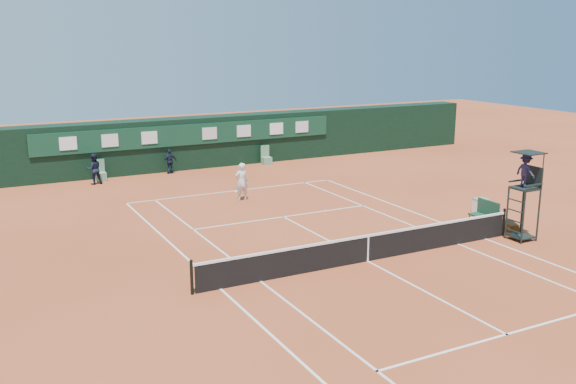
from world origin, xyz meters
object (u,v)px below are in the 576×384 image
object	(u,v)px
umpire_chair	(526,177)
player	(242,182)
cooler	(481,206)
tennis_net	(368,247)
player_bench	(485,213)

from	to	relation	value
umpire_chair	player	xyz separation A→B (m)	(-7.03, 10.67, -1.55)
umpire_chair	cooler	xyz separation A→B (m)	(1.47, 3.65, -2.13)
player	cooler	bearing A→B (deg)	139.79
tennis_net	player	size ratio (longest dim) A/B	7.12
tennis_net	umpire_chair	distance (m)	6.94
cooler	player	world-z (taller)	player
tennis_net	umpire_chair	bearing A→B (deg)	-5.94
player_bench	umpire_chair	bearing A→B (deg)	-91.31
umpire_chair	player_bench	distance (m)	2.69
tennis_net	player	bearing A→B (deg)	92.32
tennis_net	cooler	size ratio (longest dim) A/B	20.00
tennis_net	player_bench	bearing A→B (deg)	10.64
umpire_chair	tennis_net	bearing A→B (deg)	174.06
tennis_net	player_bench	world-z (taller)	same
player_bench	player	size ratio (longest dim) A/B	0.66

